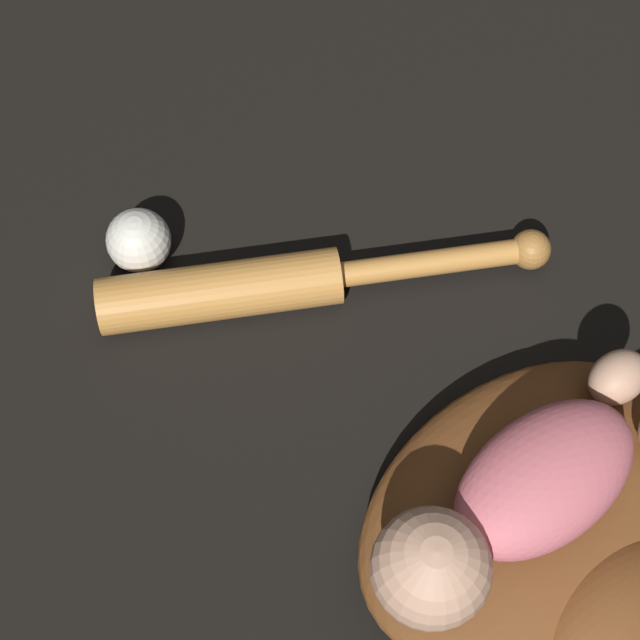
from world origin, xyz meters
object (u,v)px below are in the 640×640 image
object	(u,v)px
baseball_glove	(543,522)
baseball	(139,240)
baby_figure	(515,501)
baseball_bat	(271,284)

from	to	relation	value
baseball_glove	baseball	xyz separation A→B (m)	(0.12, -0.51, -0.00)
baby_figure	baseball	xyz separation A→B (m)	(0.08, -0.48, -0.09)
baseball_glove	baseball	bearing A→B (deg)	-77.19
baby_figure	baseball_bat	distance (m)	0.36
baseball_glove	baseball	size ratio (longest dim) A/B	5.28
baby_figure	baseball	bearing A→B (deg)	-80.68
baby_figure	baseball	size ratio (longest dim) A/B	4.92
baseball_glove	baseball_bat	xyz separation A→B (m)	(0.04, -0.37, -0.01)
baseball	baby_figure	bearing A→B (deg)	99.32
baseball_glove	baseball_bat	size ratio (longest dim) A/B	0.85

